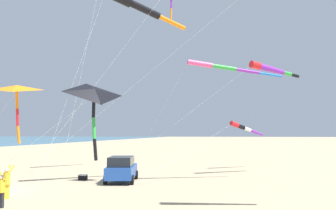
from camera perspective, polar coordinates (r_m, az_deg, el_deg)
name	(u,v)px	position (r m, az deg, el deg)	size (l,w,h in m)	color
parked_car	(122,169)	(26.40, -7.52, -10.20)	(2.67, 4.56, 1.85)	#1E479E
cooler_box	(83,177)	(28.03, -13.63, -11.30)	(0.62, 0.42, 0.42)	black
person_adult_flyer	(1,188)	(19.11, -25.41, -12.07)	(0.55, 0.44, 1.71)	#232328
person_child_green_jacket	(7,181)	(21.45, -24.66, -11.06)	(0.55, 0.63, 1.81)	gold
kite_windsock_red_high_left	(269,69)	(31.36, 16.02, 5.65)	(15.43, 8.61, 9.58)	red
kite_delta_checkered_midright	(17,90)	(18.08, -23.30, 2.27)	(4.53, 1.89, 5.96)	orange
kite_windsock_orange_high_right	(131,3)	(25.88, -5.97, 16.06)	(7.00, 6.80, 13.55)	black
kite_windsock_purple_drifting	(243,127)	(36.17, 12.00, -3.58)	(9.78, 15.51, 4.76)	red
kite_windsock_teal_far_right	(222,67)	(26.69, 8.74, 6.07)	(12.07, 3.11, 8.95)	#EF4C93
kite_delta_striped_overhead	(95,95)	(12.85, -11.80, 1.67)	(8.13, 1.94, 5.45)	black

